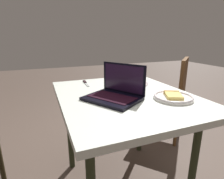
% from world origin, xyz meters
% --- Properties ---
extents(dining_table, '(1.06, 0.87, 0.75)m').
position_xyz_m(dining_table, '(0.00, 0.00, 0.67)').
color(dining_table, silver).
rests_on(dining_table, ground_plane).
extents(laptop, '(0.41, 0.39, 0.21)m').
position_xyz_m(laptop, '(0.06, -0.09, 0.79)').
color(laptop, black).
rests_on(laptop, dining_table).
extents(pizza_plate, '(0.25, 0.25, 0.04)m').
position_xyz_m(pizza_plate, '(0.21, 0.24, 0.76)').
color(pizza_plate, white).
rests_on(pizza_plate, dining_table).
extents(pizza_tray, '(0.36, 0.36, 0.03)m').
position_xyz_m(pizza_tray, '(-0.26, 0.14, 0.77)').
color(pizza_tray, '#A79AA6').
rests_on(pizza_tray, dining_table).
extents(table_knife, '(0.20, 0.03, 0.01)m').
position_xyz_m(table_knife, '(-0.39, -0.18, 0.75)').
color(table_knife, silver).
rests_on(table_knife, dining_table).
extents(chair_far, '(0.63, 0.63, 0.91)m').
position_xyz_m(chair_far, '(-0.50, 0.81, 0.53)').
color(chair_far, brown).
rests_on(chair_far, ground_plane).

